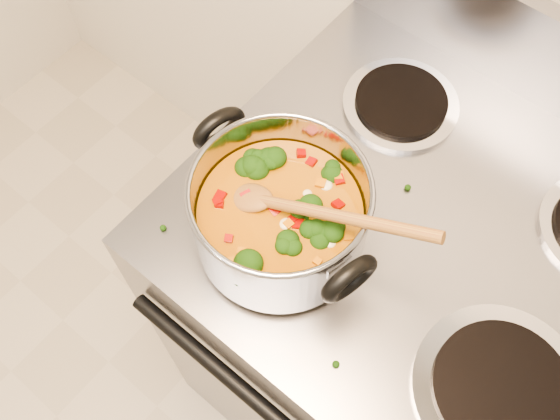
% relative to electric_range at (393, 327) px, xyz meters
% --- Properties ---
extents(electric_range, '(0.73, 0.66, 1.08)m').
position_rel_electric_range_xyz_m(electric_range, '(0.00, 0.00, 0.00)').
color(electric_range, gray).
rests_on(electric_range, ground).
extents(stockpot, '(0.30, 0.23, 0.14)m').
position_rel_electric_range_xyz_m(stockpot, '(-0.17, -0.16, 0.53)').
color(stockpot, '#94949B').
rests_on(stockpot, electric_range).
extents(wooden_spoon, '(0.28, 0.10, 0.12)m').
position_rel_electric_range_xyz_m(wooden_spoon, '(-0.15, -0.15, 0.56)').
color(wooden_spoon, olive).
rests_on(wooden_spoon, stockpot).
extents(cooktop_crumbs, '(0.30, 0.29, 0.01)m').
position_rel_electric_range_xyz_m(cooktop_crumbs, '(-0.15, -0.14, 0.46)').
color(cooktop_crumbs, black).
rests_on(cooktop_crumbs, electric_range).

